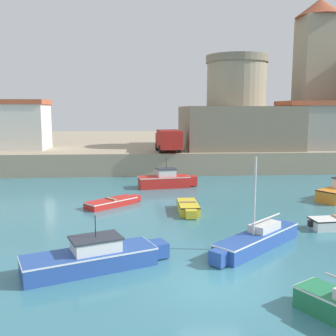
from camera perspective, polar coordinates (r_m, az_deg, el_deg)
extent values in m
plane|color=teal|center=(15.33, 6.70, -16.49)|extent=(200.00, 200.00, 0.00)
cube|color=gray|center=(57.83, -1.22, 3.22)|extent=(120.00, 40.00, 2.21)
cube|color=yellow|center=(25.15, 2.91, -5.69)|extent=(1.22, 2.82, 0.59)
cube|color=yellow|center=(23.54, 3.38, -6.69)|extent=(0.67, 0.55, 0.50)
cube|color=black|center=(25.09, 2.92, -5.13)|extent=(1.23, 2.84, 0.07)
cube|color=#997F5B|center=(25.07, 2.92, -4.95)|extent=(1.03, 0.20, 0.08)
cube|color=#284C9E|center=(19.23, 12.92, -10.20)|extent=(4.95, 4.63, 0.73)
cube|color=#284C9E|center=(16.82, 7.34, -12.81)|extent=(0.84, 0.85, 0.62)
cube|color=white|center=(19.12, 12.95, -9.27)|extent=(5.00, 4.67, 0.07)
cylinder|color=silver|center=(18.30, 12.46, -4.06)|extent=(0.10, 0.10, 3.62)
cylinder|color=silver|center=(19.54, 14.08, -7.12)|extent=(1.92, 1.74, 0.08)
cube|color=silver|center=(19.52, 13.83, -8.25)|extent=(1.81, 1.74, 0.36)
cube|color=#284C9E|center=(16.71, -11.26, -13.02)|extent=(5.55, 3.57, 0.76)
cube|color=#284C9E|center=(17.67, -1.53, -11.64)|extent=(1.04, 1.13, 0.64)
cube|color=white|center=(16.59, -11.30, -11.94)|extent=(5.61, 3.61, 0.07)
cube|color=silver|center=(16.55, -10.42, -10.89)|extent=(2.20, 1.86, 0.50)
cube|color=#2D333D|center=(16.46, -10.45, -9.93)|extent=(2.38, 2.00, 0.08)
cylinder|color=black|center=(16.31, -10.50, -8.30)|extent=(0.04, 0.04, 0.90)
cube|color=red|center=(26.82, -8.25, -5.01)|extent=(3.52, 3.29, 0.45)
cube|color=red|center=(28.07, -4.86, -4.34)|extent=(0.88, 0.90, 0.39)
cube|color=white|center=(26.78, -8.26, -4.62)|extent=(3.56, 3.33, 0.07)
cube|color=#997F5B|center=(26.76, -8.26, -4.45)|extent=(0.85, 0.94, 0.08)
cube|color=black|center=(22.78, 19.93, -7.59)|extent=(0.21, 0.21, 0.36)
cube|color=red|center=(32.79, -0.60, -2.01)|extent=(4.35, 2.24, 0.93)
cube|color=red|center=(33.38, 3.48, -1.83)|extent=(0.85, 0.98, 0.79)
cube|color=white|center=(32.71, -0.61, -1.27)|extent=(4.40, 2.26, 0.07)
cube|color=silver|center=(32.70, -0.25, -0.69)|extent=(1.63, 1.42, 0.58)
cube|color=#2D333D|center=(32.65, -0.25, -0.12)|extent=(1.76, 1.51, 0.08)
cylinder|color=black|center=(32.58, -0.25, 0.73)|extent=(0.04, 0.04, 0.90)
cube|color=gray|center=(49.77, 20.68, 11.50)|extent=(4.18, 4.18, 14.59)
cone|color=#9E472D|center=(50.96, 21.20, 20.83)|extent=(5.44, 5.44, 2.00)
cube|color=gray|center=(45.46, 9.74, 5.92)|extent=(11.90, 11.90, 4.56)
cylinder|color=gray|center=(45.42, 9.82, 8.92)|extent=(6.55, 6.55, 9.32)
cylinder|color=gray|center=(45.74, 9.98, 15.26)|extent=(6.87, 6.87, 0.80)
cube|color=gray|center=(45.44, 20.47, 5.54)|extent=(6.91, 5.17, 4.62)
cube|color=#B25133|center=(45.40, 20.64, 8.77)|extent=(7.26, 5.43, 0.50)
cube|color=silver|center=(45.07, -21.20, 5.57)|extent=(6.47, 4.58, 4.75)
cube|color=#B25133|center=(45.04, -21.38, 8.90)|extent=(6.79, 4.81, 0.50)
cube|color=#AD1E19|center=(38.88, 0.19, 4.17)|extent=(2.42, 3.40, 1.80)
cube|color=#AD1E19|center=(40.91, -0.31, 4.11)|extent=(2.12, 1.50, 1.40)
cube|color=#334756|center=(41.34, -0.41, 4.43)|extent=(1.80, 0.31, 0.70)
cylinder|color=black|center=(40.72, -1.61, 3.09)|extent=(0.36, 0.82, 0.80)
cylinder|color=black|center=(41.04, 1.02, 3.14)|extent=(0.36, 0.82, 0.80)
cylinder|color=black|center=(38.41, -1.10, 2.77)|extent=(0.36, 0.82, 0.80)
cylinder|color=black|center=(38.74, 1.68, 2.81)|extent=(0.36, 0.82, 0.80)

